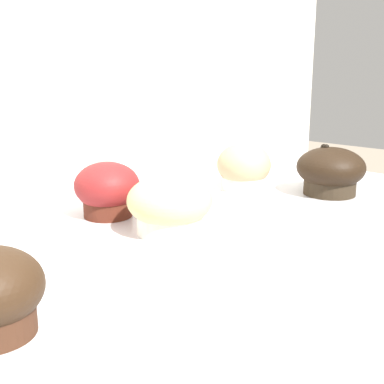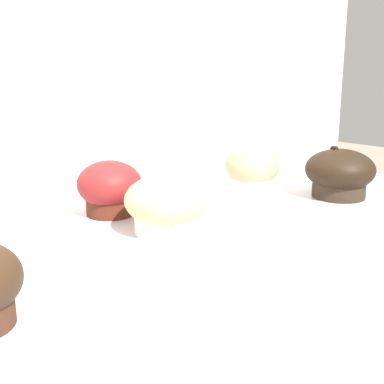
# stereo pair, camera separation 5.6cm
# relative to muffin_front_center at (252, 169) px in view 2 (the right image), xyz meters

# --- Properties ---
(muffin_front_center) EXTENTS (0.10, 0.10, 0.08)m
(muffin_front_center) POSITION_rel_muffin_front_center_xyz_m (0.00, 0.00, 0.00)
(muffin_front_center) COLOR silver
(muffin_front_center) RESTS_ON display_counter
(muffin_back_left) EXTENTS (0.12, 0.12, 0.09)m
(muffin_back_left) POSITION_rel_muffin_front_center_xyz_m (0.07, -0.14, 0.00)
(muffin_back_left) COLOR #31261A
(muffin_back_left) RESTS_ON display_counter
(muffin_back_right) EXTENTS (0.12, 0.12, 0.08)m
(muffin_back_right) POSITION_rel_muffin_front_center_xyz_m (-0.27, -0.06, 0.00)
(muffin_back_right) COLOR white
(muffin_back_right) RESTS_ON display_counter
(muffin_front_right) EXTENTS (0.10, 0.10, 0.08)m
(muffin_front_right) POSITION_rel_muffin_front_center_xyz_m (-0.27, 0.06, 0.00)
(muffin_front_right) COLOR #512116
(muffin_front_right) RESTS_ON display_counter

